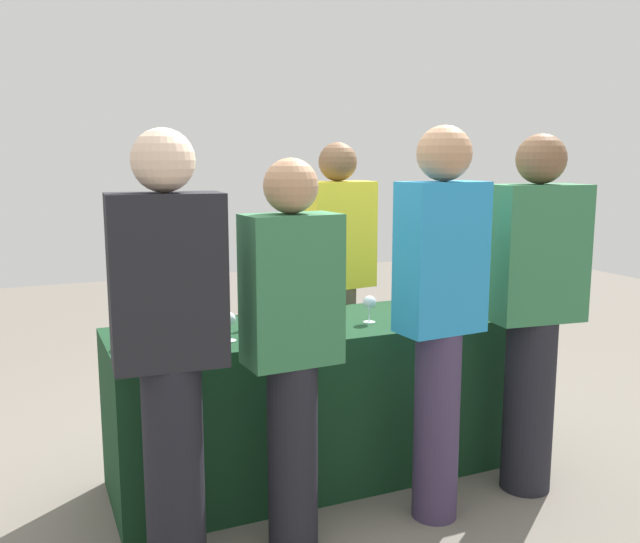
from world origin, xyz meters
name	(u,v)px	position (x,y,z in m)	size (l,w,h in m)	color
ground_plane	(320,473)	(0.00, 0.00, 0.00)	(12.00, 12.00, 0.00)	slate
tasting_table	(320,399)	(0.00, 0.00, 0.38)	(1.99, 0.64, 0.77)	#14381E
wine_bottle_0	(206,308)	(-0.54, 0.06, 0.87)	(0.07, 0.07, 0.30)	black
wine_bottle_1	(269,299)	(-0.21, 0.14, 0.87)	(0.07, 0.07, 0.31)	black
wine_bottle_2	(313,295)	(0.03, 0.15, 0.87)	(0.07, 0.07, 0.30)	black
wine_bottle_3	(444,283)	(0.76, 0.09, 0.89)	(0.07, 0.07, 0.33)	black
wine_glass_0	(186,322)	(-0.66, -0.09, 0.85)	(0.07, 0.07, 0.13)	silver
wine_glass_1	(229,321)	(-0.49, -0.15, 0.86)	(0.06, 0.06, 0.13)	silver
wine_glass_2	(302,310)	(-0.13, -0.09, 0.86)	(0.07, 0.07, 0.13)	silver
wine_glass_3	(369,304)	(0.22, -0.09, 0.86)	(0.06, 0.06, 0.13)	silver
wine_glass_4	(438,295)	(0.60, -0.09, 0.87)	(0.07, 0.07, 0.14)	silver
ice_bucket	(159,323)	(-0.77, -0.03, 0.85)	(0.19, 0.19, 0.17)	silver
server_pouring	(337,274)	(0.38, 0.61, 0.88)	(0.43, 0.28, 1.63)	brown
guest_0	(170,343)	(-0.83, -0.55, 0.90)	(0.41, 0.24, 1.65)	black
guest_1	(292,343)	(-0.36, -0.55, 0.84)	(0.37, 0.22, 1.55)	black
guest_2	(440,308)	(0.29, -0.58, 0.93)	(0.37, 0.22, 1.68)	#3F3351
guest_3	(534,304)	(0.83, -0.53, 0.89)	(0.44, 0.28, 1.65)	black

